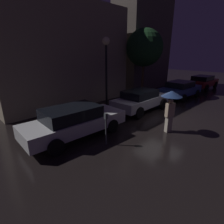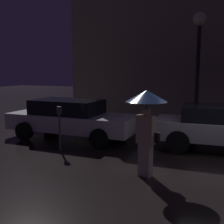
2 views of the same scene
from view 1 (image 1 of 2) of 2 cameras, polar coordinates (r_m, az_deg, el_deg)
name	(u,v)px [view 1 (image 1 of 2)]	position (r m, az deg, el deg)	size (l,w,h in m)	color
ground_plane	(161,116)	(10.83, 15.75, -1.13)	(60.00, 60.00, 0.00)	black
building_facade_left	(66,55)	(13.24, -14.92, 17.54)	(9.51, 3.00, 6.82)	gray
building_facade_right	(143,40)	(19.37, 9.97, 22.25)	(6.12, 3.00, 9.67)	#564C47
parked_car_white	(75,121)	(7.82, -12.10, -2.86)	(4.62, 1.92, 1.37)	silver
parked_car_silver	(141,100)	(11.33, 9.43, 4.04)	(4.23, 1.88, 1.35)	#B7B7BF
parked_car_blue	(180,89)	(15.67, 21.43, 7.02)	(4.12, 2.00, 1.36)	navy
parked_car_red	(203,82)	(20.68, 27.47, 8.79)	(4.30, 1.95, 1.34)	maroon
pedestrian_with_umbrella	(171,101)	(8.26, 18.72, 3.52)	(0.93, 0.93, 1.97)	beige
parking_meter	(106,126)	(6.90, -1.98, -4.51)	(0.12, 0.10, 1.33)	#4C5154
street_lamp_near	(106,56)	(11.68, -1.92, 17.93)	(0.50, 0.50, 4.51)	black
street_tree	(144,48)	(15.45, 10.52, 19.92)	(3.02, 3.02, 5.47)	#473323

